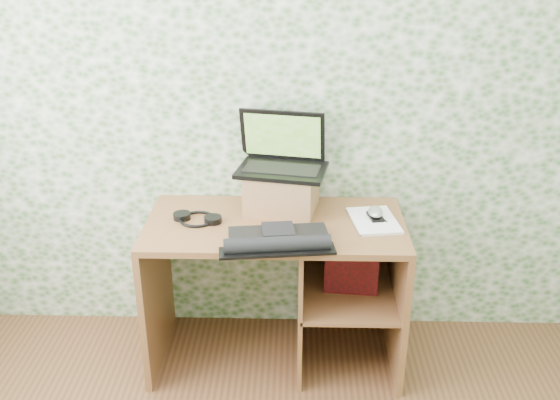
{
  "coord_description": "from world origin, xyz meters",
  "views": [
    {
      "loc": [
        0.09,
        -1.15,
        2.02
      ],
      "look_at": [
        0.02,
        1.39,
        0.89
      ],
      "focal_mm": 40.0,
      "sensor_mm": 36.0,
      "label": 1
    }
  ],
  "objects_px": {
    "laptop": "(282,156)",
    "notepad": "(374,221)",
    "riser": "(282,191)",
    "desk": "(292,270)",
    "keyboard": "(278,240)"
  },
  "relations": [
    {
      "from": "laptop",
      "to": "notepad",
      "type": "height_order",
      "value": "laptop"
    },
    {
      "from": "notepad",
      "to": "riser",
      "type": "bearing_deg",
      "value": 154.66
    },
    {
      "from": "desk",
      "to": "notepad",
      "type": "relative_size",
      "value": 4.2
    },
    {
      "from": "desk",
      "to": "notepad",
      "type": "bearing_deg",
      "value": -1.85
    },
    {
      "from": "riser",
      "to": "laptop",
      "type": "distance_m",
      "value": 0.17
    },
    {
      "from": "laptop",
      "to": "keyboard",
      "type": "height_order",
      "value": "laptop"
    },
    {
      "from": "laptop",
      "to": "notepad",
      "type": "bearing_deg",
      "value": -11.05
    },
    {
      "from": "laptop",
      "to": "riser",
      "type": "bearing_deg",
      "value": -79.27
    },
    {
      "from": "riser",
      "to": "notepad",
      "type": "bearing_deg",
      "value": -16.57
    },
    {
      "from": "desk",
      "to": "laptop",
      "type": "distance_m",
      "value": 0.55
    },
    {
      "from": "riser",
      "to": "notepad",
      "type": "relative_size",
      "value": 1.13
    },
    {
      "from": "riser",
      "to": "keyboard",
      "type": "distance_m",
      "value": 0.37
    },
    {
      "from": "keyboard",
      "to": "notepad",
      "type": "relative_size",
      "value": 1.75
    },
    {
      "from": "desk",
      "to": "notepad",
      "type": "height_order",
      "value": "notepad"
    },
    {
      "from": "laptop",
      "to": "notepad",
      "type": "relative_size",
      "value": 1.59
    }
  ]
}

